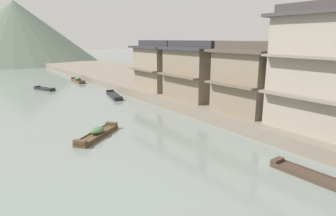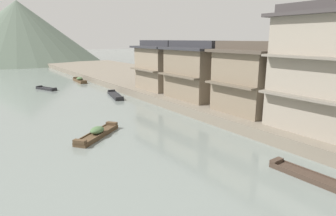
{
  "view_description": "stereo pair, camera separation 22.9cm",
  "coord_description": "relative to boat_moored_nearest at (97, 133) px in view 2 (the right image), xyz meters",
  "views": [
    {
      "loc": [
        -10.61,
        2.28,
        7.26
      ],
      "look_at": [
        2.04,
        20.37,
        1.89
      ],
      "focal_mm": 30.51,
      "sensor_mm": 36.0,
      "label": 1
    },
    {
      "loc": [
        -10.42,
        2.15,
        7.26
      ],
      "look_at": [
        2.04,
        20.37,
        1.89
      ],
      "focal_mm": 30.51,
      "sensor_mm": 36.0,
      "label": 2
    }
  ],
  "objects": [
    {
      "name": "riverbank_right",
      "position": [
        18.25,
        7.82,
        0.2
      ],
      "size": [
        18.0,
        110.0,
        0.93
      ],
      "primitive_type": "cube",
      "color": "slate",
      "rests_on": "ground"
    },
    {
      "name": "boat_moored_nearest",
      "position": [
        0.0,
        0.0,
        0.0
      ],
      "size": [
        4.42,
        3.76,
        0.78
      ],
      "color": "brown",
      "rests_on": "ground"
    },
    {
      "name": "boat_moored_second",
      "position": [
        6.89,
        -13.2,
        -0.13
      ],
      "size": [
        1.17,
        5.12,
        0.41
      ],
      "color": "#423328",
      "rests_on": "ground"
    },
    {
      "name": "boat_moored_third",
      "position": [
        7.54,
        13.53,
        -0.12
      ],
      "size": [
        2.22,
        5.6,
        0.47
      ],
      "color": "#232326",
      "rests_on": "ground"
    },
    {
      "name": "boat_moored_far",
      "position": [
        1.37,
        24.11,
        -0.13
      ],
      "size": [
        2.32,
        3.98,
        0.41
      ],
      "color": "#232326",
      "rests_on": "ground"
    },
    {
      "name": "boat_midriver_drifting",
      "position": [
        7.9,
        29.15,
        0.01
      ],
      "size": [
        1.39,
        5.59,
        0.83
      ],
      "color": "brown",
      "rests_on": "ground"
    },
    {
      "name": "house_waterfront_second",
      "position": [
        13.06,
        -10.34,
        4.96
      ],
      "size": [
        6.25,
        7.89,
        8.74
      ],
      "color": "gray",
      "rests_on": "riverbank_right"
    },
    {
      "name": "house_waterfront_tall",
      "position": [
        12.54,
        -3.58,
        3.68
      ],
      "size": [
        5.2,
        6.07,
        6.14
      ],
      "color": "#7F705B",
      "rests_on": "riverbank_right"
    },
    {
      "name": "house_waterfront_narrow",
      "position": [
        13.03,
        3.67,
        3.66
      ],
      "size": [
        6.18,
        7.1,
        6.14
      ],
      "color": "#7F705B",
      "rests_on": "riverbank_right"
    },
    {
      "name": "house_waterfront_far",
      "position": [
        13.18,
        10.79,
        3.67
      ],
      "size": [
        6.48,
        6.61,
        6.14
      ],
      "color": "gray",
      "rests_on": "riverbank_right"
    },
    {
      "name": "hill_far_west",
      "position": [
        6.59,
        82.82,
        9.13
      ],
      "size": [
        48.88,
        48.88,
        18.81
      ],
      "primitive_type": "cone",
      "color": "#5B6B5B",
      "rests_on": "ground"
    }
  ]
}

